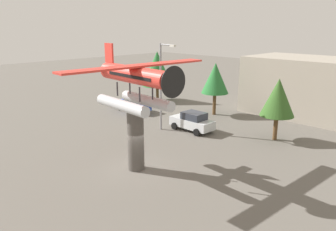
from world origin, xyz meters
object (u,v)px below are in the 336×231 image
object	(u,v)px
car_mid_silver	(192,121)
tree_east	(215,78)
floatplane_monument	(135,83)
car_near_blue	(134,104)
storefront_building	(322,89)
tree_center_back	(278,98)
streetlight_primary	(162,81)
display_pedestal	(136,139)
tree_west	(157,69)

from	to	relation	value
car_mid_silver	tree_east	distance (m)	7.08
floatplane_monument	car_near_blue	xyz separation A→B (m)	(-12.40, 9.80, -5.02)
storefront_building	tree_center_back	bearing A→B (deg)	-88.63
car_mid_silver	streetlight_primary	distance (m)	4.59
tree_east	car_near_blue	bearing A→B (deg)	-143.13
display_pedestal	streetlight_primary	bearing A→B (deg)	124.88
storefront_building	tree_center_back	xyz separation A→B (m)	(0.24, -9.82, 0.58)
storefront_building	car_near_blue	bearing A→B (deg)	-141.97
floatplane_monument	car_mid_silver	distance (m)	10.87
floatplane_monument	storefront_building	world-z (taller)	floatplane_monument
tree_east	storefront_building	bearing A→B (deg)	38.98
display_pedestal	tree_center_back	size ratio (longest dim) A/B	0.81
floatplane_monument	storefront_building	xyz separation A→B (m)	(3.20, 22.01, -2.85)
display_pedestal	car_near_blue	world-z (taller)	display_pedestal
car_near_blue	floatplane_monument	bearing A→B (deg)	141.68
display_pedestal	car_near_blue	xyz separation A→B (m)	(-12.27, 9.80, -1.23)
tree_east	floatplane_monument	bearing A→B (deg)	-70.70
streetlight_primary	tree_west	xyz separation A→B (m)	(-9.49, 8.21, -0.51)
car_near_blue	storefront_building	distance (m)	19.92
car_near_blue	tree_west	size ratio (longest dim) A/B	0.68
storefront_building	tree_west	bearing A→B (deg)	-160.23
car_mid_silver	tree_west	xyz separation A→B (m)	(-11.60, 6.44, 3.17)
tree_west	car_near_blue	bearing A→B (deg)	-67.90
car_near_blue	streetlight_primary	size ratio (longest dim) A/B	0.54
storefront_building	tree_east	bearing A→B (deg)	-141.02
display_pedestal	storefront_building	world-z (taller)	storefront_building
tree_east	tree_center_back	size ratio (longest dim) A/B	1.07
floatplane_monument	tree_east	bearing A→B (deg)	112.24
display_pedestal	streetlight_primary	distance (m)	9.28
storefront_building	floatplane_monument	bearing A→B (deg)	-98.27
streetlight_primary	storefront_building	bearing A→B (deg)	60.06
storefront_building	streetlight_primary	bearing A→B (deg)	-119.94
car_near_blue	tree_center_back	size ratio (longest dim) A/B	0.81
floatplane_monument	streetlight_primary	world-z (taller)	floatplane_monument
display_pedestal	car_mid_silver	world-z (taller)	display_pedestal
floatplane_monument	tree_center_back	distance (m)	12.87
streetlight_primary	tree_center_back	world-z (taller)	streetlight_primary
display_pedestal	floatplane_monument	size ratio (longest dim) A/B	0.40
floatplane_monument	tree_west	bearing A→B (deg)	136.39
streetlight_primary	tree_east	bearing A→B (deg)	90.39
streetlight_primary	tree_west	size ratio (longest dim) A/B	1.26
tree_west	tree_east	distance (m)	9.45
floatplane_monument	car_mid_silver	xyz separation A→B (m)	(-3.14, 9.12, -5.02)
floatplane_monument	car_mid_silver	size ratio (longest dim) A/B	2.49
car_near_blue	car_mid_silver	size ratio (longest dim) A/B	1.00
streetlight_primary	storefront_building	distance (m)	16.98
floatplane_monument	tree_west	distance (m)	21.51
storefront_building	tree_east	xyz separation A→B (m)	(-8.50, -6.88, 0.88)
display_pedestal	tree_center_back	world-z (taller)	tree_center_back
car_mid_silver	tree_east	bearing A→B (deg)	-70.24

